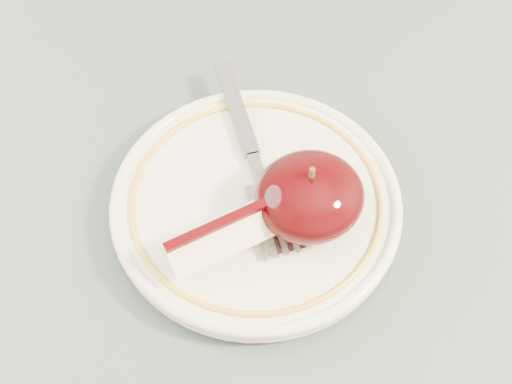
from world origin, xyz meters
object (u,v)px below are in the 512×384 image
object	(u,v)px
table	(304,346)
fork	(253,156)
apple_half	(309,196)
plate	(256,203)

from	to	relation	value
table	fork	size ratio (longest dim) A/B	5.03
apple_half	fork	distance (m)	0.06
table	apple_half	xyz separation A→B (m)	(0.02, 0.05, 0.13)
plate	table	bearing A→B (deg)	-80.29
table	fork	bearing A→B (deg)	91.74
fork	table	bearing A→B (deg)	-174.31
apple_half	plate	bearing A→B (deg)	141.60
table	fork	world-z (taller)	fork
table	apple_half	world-z (taller)	apple_half
fork	apple_half	bearing A→B (deg)	-156.65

